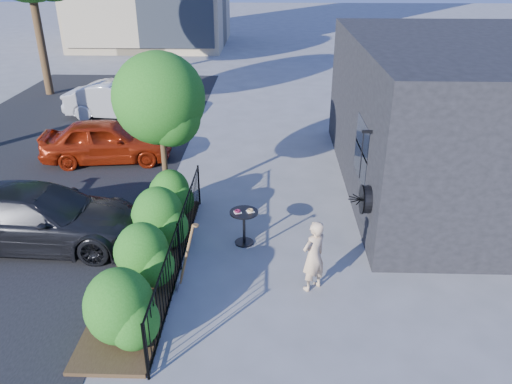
{
  "coord_description": "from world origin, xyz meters",
  "views": [
    {
      "loc": [
        0.36,
        -8.69,
        6.04
      ],
      "look_at": [
        0.04,
        1.29,
        1.2
      ],
      "focal_mm": 35.0,
      "sensor_mm": 36.0,
      "label": 1
    }
  ],
  "objects_px": {
    "car_silver": "(120,101)",
    "shovel": "(185,261)",
    "car_red": "(107,141)",
    "patio_tree": "(162,104)",
    "woman": "(314,256)",
    "cafe_table": "(244,222)",
    "car_darkgrey": "(39,217)"
  },
  "relations": [
    {
      "from": "car_red",
      "to": "patio_tree",
      "type": "bearing_deg",
      "value": -147.83
    },
    {
      "from": "cafe_table",
      "to": "woman",
      "type": "bearing_deg",
      "value": -49.07
    },
    {
      "from": "patio_tree",
      "to": "car_darkgrey",
      "type": "distance_m",
      "value": 3.77
    },
    {
      "from": "cafe_table",
      "to": "car_silver",
      "type": "height_order",
      "value": "car_silver"
    },
    {
      "from": "woman",
      "to": "car_red",
      "type": "height_order",
      "value": "woman"
    },
    {
      "from": "patio_tree",
      "to": "shovel",
      "type": "xyz_separation_m",
      "value": [
        0.98,
        -3.45,
        -2.1
      ]
    },
    {
      "from": "patio_tree",
      "to": "car_darkgrey",
      "type": "height_order",
      "value": "patio_tree"
    },
    {
      "from": "woman",
      "to": "car_darkgrey",
      "type": "height_order",
      "value": "woman"
    },
    {
      "from": "woman",
      "to": "car_red",
      "type": "relative_size",
      "value": 0.38
    },
    {
      "from": "car_darkgrey",
      "to": "cafe_table",
      "type": "bearing_deg",
      "value": -87.05
    },
    {
      "from": "shovel",
      "to": "car_darkgrey",
      "type": "height_order",
      "value": "shovel"
    },
    {
      "from": "car_red",
      "to": "shovel",
      "type": "bearing_deg",
      "value": -158.67
    },
    {
      "from": "shovel",
      "to": "car_darkgrey",
      "type": "distance_m",
      "value": 3.9
    },
    {
      "from": "woman",
      "to": "car_darkgrey",
      "type": "distance_m",
      "value": 6.2
    },
    {
      "from": "patio_tree",
      "to": "woman",
      "type": "relative_size",
      "value": 2.63
    },
    {
      "from": "car_silver",
      "to": "shovel",
      "type": "bearing_deg",
      "value": -152.16
    },
    {
      "from": "patio_tree",
      "to": "woman",
      "type": "distance_m",
      "value": 5.19
    },
    {
      "from": "patio_tree",
      "to": "woman",
      "type": "bearing_deg",
      "value": -43.97
    },
    {
      "from": "cafe_table",
      "to": "car_darkgrey",
      "type": "bearing_deg",
      "value": -178.16
    },
    {
      "from": "cafe_table",
      "to": "shovel",
      "type": "height_order",
      "value": "shovel"
    },
    {
      "from": "shovel",
      "to": "car_silver",
      "type": "bearing_deg",
      "value": 111.36
    },
    {
      "from": "patio_tree",
      "to": "shovel",
      "type": "distance_m",
      "value": 4.15
    },
    {
      "from": "cafe_table",
      "to": "car_red",
      "type": "distance_m",
      "value": 6.64
    },
    {
      "from": "woman",
      "to": "car_silver",
      "type": "distance_m",
      "value": 12.94
    },
    {
      "from": "cafe_table",
      "to": "shovel",
      "type": "xyz_separation_m",
      "value": [
        -1.04,
        -1.77,
        0.11
      ]
    },
    {
      "from": "cafe_table",
      "to": "car_darkgrey",
      "type": "xyz_separation_m",
      "value": [
        -4.58,
        -0.15,
        0.12
      ]
    },
    {
      "from": "cafe_table",
      "to": "woman",
      "type": "xyz_separation_m",
      "value": [
        1.43,
        -1.65,
        0.19
      ]
    },
    {
      "from": "cafe_table",
      "to": "car_darkgrey",
      "type": "distance_m",
      "value": 4.59
    },
    {
      "from": "woman",
      "to": "car_silver",
      "type": "relative_size",
      "value": 0.35
    },
    {
      "from": "shovel",
      "to": "woman",
      "type": "bearing_deg",
      "value": 2.83
    },
    {
      "from": "woman",
      "to": "patio_tree",
      "type": "bearing_deg",
      "value": -82.93
    },
    {
      "from": "cafe_table",
      "to": "woman",
      "type": "relative_size",
      "value": 0.58
    }
  ]
}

